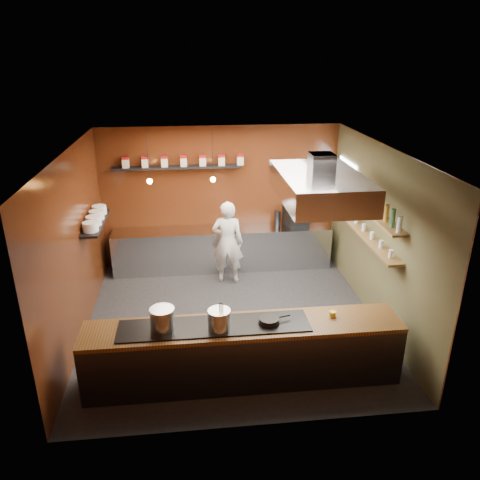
{
  "coord_description": "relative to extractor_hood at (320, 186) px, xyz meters",
  "views": [
    {
      "loc": [
        -0.66,
        -7.04,
        4.41
      ],
      "look_at": [
        0.18,
        0.4,
        1.35
      ],
      "focal_mm": 35.0,
      "sensor_mm": 36.0,
      "label": 1
    }
  ],
  "objects": [
    {
      "name": "prep_counter",
      "position": [
        -1.3,
        2.57,
        -2.06
      ],
      "size": [
        4.6,
        0.65,
        0.9
      ],
      "primitive_type": "cube",
      "color": "silver",
      "rests_on": "floor"
    },
    {
      "name": "bottle_shelf_upper",
      "position": [
        1.04,
        0.7,
        -0.59
      ],
      "size": [
        0.26,
        2.8,
        0.04
      ],
      "primitive_type": "cube",
      "color": "brown",
      "rests_on": "right_wall"
    },
    {
      "name": "storage_tins",
      "position": [
        -2.05,
        2.76,
        -0.17
      ],
      "size": [
        2.43,
        0.13,
        0.22
      ],
      "color": "beige",
      "rests_on": "tin_shelf"
    },
    {
      "name": "frying_pan",
      "position": [
        -0.95,
        -1.22,
        -1.53
      ],
      "size": [
        0.46,
        0.29,
        0.07
      ],
      "color": "black",
      "rests_on": "pass_counter"
    },
    {
      "name": "pendant_right",
      "position": [
        -1.5,
        2.1,
        -0.35
      ],
      "size": [
        0.1,
        0.1,
        0.95
      ],
      "color": "black",
      "rests_on": "ceiling"
    },
    {
      "name": "extractor_hood",
      "position": [
        0.0,
        0.0,
        0.0
      ],
      "size": [
        1.2,
        2.0,
        0.72
      ],
      "color": "#38383D",
      "rests_on": "ceiling"
    },
    {
      "name": "wine_glasses",
      "position": [
        1.04,
        0.7,
        -0.97
      ],
      "size": [
        0.07,
        2.37,
        0.13
      ],
      "color": "silver",
      "rests_on": "bottle_shelf_lower"
    },
    {
      "name": "chef",
      "position": [
        -1.25,
        1.93,
        -1.65
      ],
      "size": [
        0.68,
        0.51,
        1.7
      ],
      "primitive_type": "imported",
      "rotation": [
        0.0,
        0.0,
        2.96
      ],
      "color": "white",
      "rests_on": "floor"
    },
    {
      "name": "tin_shelf",
      "position": [
        -2.2,
        2.76,
        -0.31
      ],
      "size": [
        2.6,
        0.26,
        0.04
      ],
      "primitive_type": "cube",
      "color": "black",
      "rests_on": "back_wall"
    },
    {
      "name": "floor",
      "position": [
        -1.3,
        0.4,
        -2.51
      ],
      "size": [
        5.0,
        5.0,
        0.0
      ],
      "primitive_type": "plane",
      "color": "black",
      "rests_on": "ground"
    },
    {
      "name": "utensil_crock",
      "position": [
        -1.61,
        -1.29,
        -1.48
      ],
      "size": [
        0.14,
        0.14,
        0.17
      ],
      "primitive_type": "cylinder",
      "rotation": [
        0.0,
        0.0,
        -0.08
      ],
      "color": "#B8BBC0",
      "rests_on": "pass_counter"
    },
    {
      "name": "butter_jar",
      "position": [
        -0.03,
        -1.13,
        -1.54
      ],
      "size": [
        0.1,
        0.1,
        0.08
      ],
      "primitive_type": "cylinder",
      "rotation": [
        0.0,
        0.0,
        0.15
      ],
      "color": "yellow",
      "rests_on": "pass_counter"
    },
    {
      "name": "bottles",
      "position": [
        1.04,
        0.7,
        -0.45
      ],
      "size": [
        0.06,
        2.66,
        0.24
      ],
      "color": "silver",
      "rests_on": "bottle_shelf_upper"
    },
    {
      "name": "pendant_left",
      "position": [
        -2.7,
        2.1,
        -0.35
      ],
      "size": [
        0.1,
        0.1,
        0.95
      ],
      "color": "black",
      "rests_on": "ceiling"
    },
    {
      "name": "plate_stacks",
      "position": [
        -3.64,
        1.4,
        -0.86
      ],
      "size": [
        0.26,
        1.16,
        0.16
      ],
      "color": "white",
      "rests_on": "plate_shelf"
    },
    {
      "name": "pass_counter",
      "position": [
        -1.3,
        -1.2,
        -2.04
      ],
      "size": [
        4.4,
        0.72,
        0.94
      ],
      "color": "#38383D",
      "rests_on": "floor"
    },
    {
      "name": "espresso_machine",
      "position": [
        0.3,
        2.65,
        -1.38
      ],
      "size": [
        0.54,
        0.52,
        0.45
      ],
      "primitive_type": "cube",
      "rotation": [
        0.0,
        0.0,
        0.25
      ],
      "color": "black",
      "rests_on": "prep_counter"
    },
    {
      "name": "window_pane",
      "position": [
        1.15,
        2.1,
        -0.61
      ],
      "size": [
        0.0,
        1.0,
        1.0
      ],
      "primitive_type": "plane",
      "rotation": [
        1.57,
        0.0,
        -1.57
      ],
      "color": "white",
      "rests_on": "right_wall"
    },
    {
      "name": "stockpot_small",
      "position": [
        -1.64,
        -1.3,
        -1.42
      ],
      "size": [
        0.4,
        0.4,
        0.29
      ],
      "primitive_type": "cylinder",
      "rotation": [
        0.0,
        0.0,
        -0.42
      ],
      "color": "#B6B9BE",
      "rests_on": "pass_counter"
    },
    {
      "name": "left_wall",
      "position": [
        -3.8,
        0.4,
        -1.01
      ],
      "size": [
        0.0,
        5.0,
        5.0
      ],
      "primitive_type": "plane",
      "rotation": [
        1.57,
        0.0,
        1.57
      ],
      "color": "#3F160B",
      "rests_on": "ground"
    },
    {
      "name": "ceiling",
      "position": [
        -1.3,
        0.4,
        0.49
      ],
      "size": [
        5.0,
        5.0,
        0.0
      ],
      "primitive_type": "plane",
      "rotation": [
        3.14,
        0.0,
        0.0
      ],
      "color": "silver",
      "rests_on": "back_wall"
    },
    {
      "name": "right_wall",
      "position": [
        1.2,
        0.4,
        -1.01
      ],
      "size": [
        0.0,
        5.0,
        5.0
      ],
      "primitive_type": "plane",
      "rotation": [
        1.57,
        0.0,
        -1.57
      ],
      "color": "brown",
      "rests_on": "ground"
    },
    {
      "name": "plate_shelf",
      "position": [
        -3.64,
        1.4,
        -0.96
      ],
      "size": [
        0.3,
        1.4,
        0.04
      ],
      "primitive_type": "cube",
      "color": "black",
      "rests_on": "left_wall"
    },
    {
      "name": "bottle_shelf_lower",
      "position": [
        1.04,
        0.7,
        -1.06
      ],
      "size": [
        0.26,
        2.8,
        0.04
      ],
      "primitive_type": "cube",
      "color": "brown",
      "rests_on": "right_wall"
    },
    {
      "name": "back_wall",
      "position": [
        -1.3,
        2.9,
        -1.01
      ],
      "size": [
        5.0,
        0.0,
        5.0
      ],
      "primitive_type": "plane",
      "rotation": [
        1.57,
        0.0,
        0.0
      ],
      "color": "#3F160B",
      "rests_on": "ground"
    },
    {
      "name": "stockpot_large",
      "position": [
        -2.39,
        -1.23,
        -1.4
      ],
      "size": [
        0.36,
        0.36,
        0.32
      ],
      "primitive_type": "cylinder",
      "rotation": [
        0.0,
        0.0,
        -0.11
      ],
      "color": "#B1B3B8",
      "rests_on": "pass_counter"
    }
  ]
}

